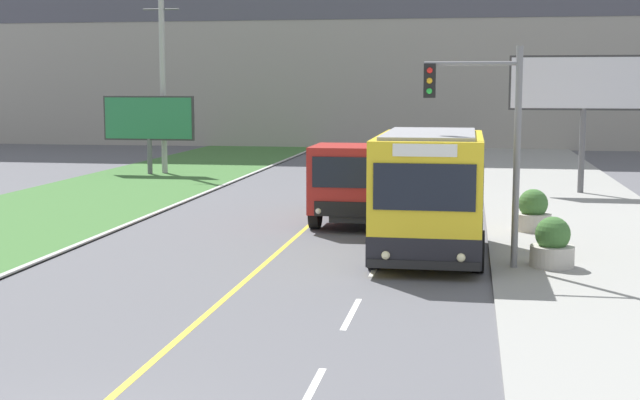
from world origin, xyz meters
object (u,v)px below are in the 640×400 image
(billboard_large, at_px, (584,87))
(planter_round_second, at_px, (533,212))
(dump_truck, at_px, (356,184))
(utility_pole_far, at_px, (163,80))
(traffic_light_mast, at_px, (488,128))
(billboard_small, at_px, (149,120))
(city_bus, at_px, (429,195))
(planter_round_near, at_px, (552,245))

(billboard_large, xyz_separation_m, planter_round_second, (-2.53, -9.96, -3.65))
(dump_truck, height_order, utility_pole_far, utility_pole_far)
(traffic_light_mast, distance_m, planter_round_second, 6.38)
(utility_pole_far, bearing_deg, planter_round_second, -42.26)
(dump_truck, xyz_separation_m, billboard_large, (7.94, 9.05, 2.99))
(utility_pole_far, bearing_deg, billboard_small, -136.38)
(traffic_light_mast, bearing_deg, billboard_small, 128.08)
(city_bus, relative_size, billboard_large, 0.95)
(billboard_small, bearing_deg, traffic_light_mast, -51.92)
(billboard_large, bearing_deg, planter_round_near, -99.04)
(planter_round_near, distance_m, planter_round_second, 5.31)
(city_bus, distance_m, planter_round_near, 3.28)
(city_bus, bearing_deg, planter_round_second, 56.72)
(utility_pole_far, distance_m, billboard_small, 2.09)
(billboard_small, bearing_deg, utility_pole_far, 43.62)
(utility_pole_far, distance_m, billboard_large, 20.09)
(traffic_light_mast, relative_size, billboard_large, 0.90)
(city_bus, xyz_separation_m, traffic_light_mast, (1.38, -1.18, 1.76))
(traffic_light_mast, xyz_separation_m, billboard_small, (-15.91, 20.31, -0.71))
(utility_pole_far, bearing_deg, city_bus, -54.64)
(utility_pole_far, relative_size, billboard_large, 1.55)
(traffic_light_mast, distance_m, billboard_small, 25.81)
(utility_pole_far, bearing_deg, dump_truck, -51.55)
(billboard_small, bearing_deg, planter_round_near, -48.89)
(traffic_light_mast, xyz_separation_m, planter_round_second, (1.49, 5.56, -2.77))
(dump_truck, xyz_separation_m, traffic_light_mast, (3.91, -6.46, 2.10))
(traffic_light_mast, bearing_deg, dump_truck, 121.21)
(traffic_light_mast, xyz_separation_m, billboard_large, (4.02, 15.51, 0.89))
(billboard_large, bearing_deg, utility_pole_far, 164.58)
(planter_round_second, bearing_deg, dump_truck, 170.53)
(traffic_light_mast, distance_m, billboard_large, 16.05)
(city_bus, height_order, planter_round_second, city_bus)
(dump_truck, height_order, billboard_small, billboard_small)
(dump_truck, distance_m, billboard_small, 18.38)
(planter_round_near, bearing_deg, dump_truck, 131.56)
(traffic_light_mast, bearing_deg, city_bus, 139.55)
(billboard_small, xyz_separation_m, planter_round_second, (17.40, -14.75, -2.05))
(dump_truck, height_order, planter_round_second, dump_truck)
(city_bus, xyz_separation_m, dump_truck, (-2.53, 5.28, -0.34))
(city_bus, distance_m, billboard_large, 15.55)
(dump_truck, relative_size, billboard_large, 1.17)
(planter_round_near, height_order, planter_round_second, planter_round_second)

